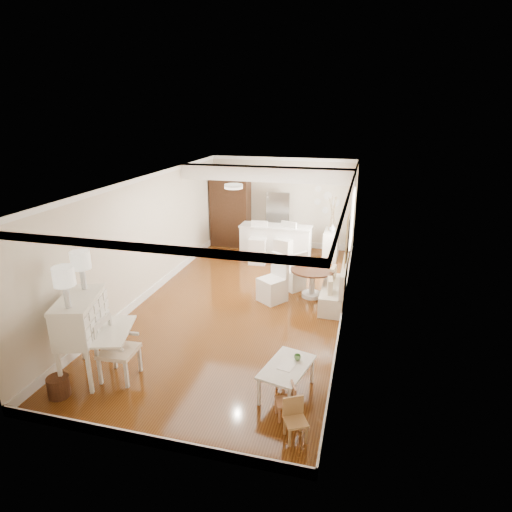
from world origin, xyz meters
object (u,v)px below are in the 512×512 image
at_px(pantry_cabinet, 231,210).
at_px(sideboard, 331,245).
at_px(secretary_bureau, 83,337).
at_px(kids_table, 287,380).
at_px(slip_chair_near, 272,279).
at_px(breakfast_counter, 276,243).
at_px(slip_chair_far, 293,270).
at_px(gustavian_armchair, 119,350).
at_px(dining_table, 312,283).
at_px(wicker_basket, 59,387).
at_px(bar_stool_left, 258,243).
at_px(bar_stool_right, 285,244).
at_px(kids_chair_a, 285,401).
at_px(kids_chair_b, 283,372).
at_px(fridge, 289,222).
at_px(kids_chair_c, 296,421).

relative_size(pantry_cabinet, sideboard, 2.55).
xyz_separation_m(secretary_bureau, kids_table, (3.28, 0.35, -0.46)).
bearing_deg(slip_chair_near, breakfast_counter, 136.33).
xyz_separation_m(slip_chair_far, pantry_cabinet, (-2.57, 3.05, 0.66)).
height_order(secretary_bureau, breakfast_counter, secretary_bureau).
height_order(gustavian_armchair, dining_table, gustavian_armchair).
distance_m(wicker_basket, breakfast_counter, 7.25).
distance_m(slip_chair_near, slip_chair_far, 0.89).
height_order(gustavian_armchair, sideboard, gustavian_armchair).
bearing_deg(kids_table, gustavian_armchair, -174.30).
height_order(bar_stool_left, bar_stool_right, bar_stool_right).
height_order(kids_chair_a, bar_stool_right, bar_stool_right).
height_order(gustavian_armchair, bar_stool_left, bar_stool_left).
xyz_separation_m(bar_stool_left, pantry_cabinet, (-1.27, 1.48, 0.56)).
xyz_separation_m(kids_chair_b, breakfast_counter, (-1.39, 5.88, 0.26)).
distance_m(kids_table, fridge, 7.24).
height_order(gustavian_armchair, wicker_basket, gustavian_armchair).
relative_size(kids_table, slip_chair_near, 0.91).
distance_m(gustavian_armchair, kids_chair_b, 2.66).
relative_size(dining_table, sideboard, 1.13).
distance_m(secretary_bureau, fridge, 7.71).
distance_m(kids_chair_a, slip_chair_near, 3.95).
relative_size(bar_stool_left, fridge, 0.66).
bearing_deg(breakfast_counter, slip_chair_far, -66.30).
bearing_deg(kids_chair_c, secretary_bureau, 143.09).
bearing_deg(kids_chair_b, gustavian_armchair, -89.35).
relative_size(kids_table, slip_chair_far, 1.01).
height_order(kids_table, breakfast_counter, breakfast_counter).
bearing_deg(kids_chair_c, bar_stool_left, 80.81).
bearing_deg(kids_chair_c, breakfast_counter, 76.58).
relative_size(kids_table, kids_chair_a, 1.82).
bearing_deg(fridge, dining_table, -70.81).
xyz_separation_m(kids_chair_a, fridge, (-1.36, 7.64, 0.63)).
bearing_deg(gustavian_armchair, sideboard, -25.04).
bearing_deg(dining_table, kids_chair_b, -89.81).
distance_m(secretary_bureau, slip_chair_far, 5.17).
distance_m(kids_chair_a, fridge, 7.79).
distance_m(kids_chair_c, bar_stool_right, 6.86).
relative_size(gustavian_armchair, bar_stool_left, 0.86).
distance_m(kids_table, dining_table, 3.72).
distance_m(dining_table, breakfast_counter, 2.71).
height_order(dining_table, bar_stool_right, bar_stool_right).
relative_size(kids_chair_c, bar_stool_left, 0.50).
relative_size(wicker_basket, slip_chair_far, 0.34).
bearing_deg(kids_table, breakfast_counter, 103.76).
xyz_separation_m(kids_chair_b, slip_chair_far, (-0.52, 3.90, 0.24)).
distance_m(slip_chair_far, breakfast_counter, 2.15).
relative_size(kids_chair_c, slip_chair_near, 0.54).
relative_size(slip_chair_far, sideboard, 1.08).
xyz_separation_m(bar_stool_right, sideboard, (1.23, 0.73, -0.17)).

